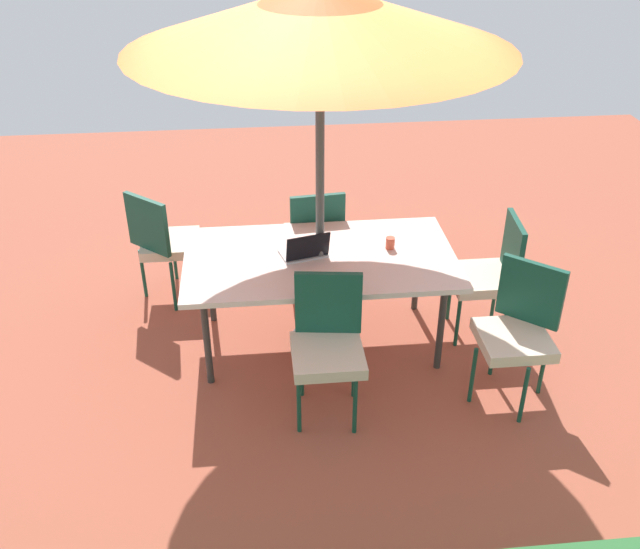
{
  "coord_description": "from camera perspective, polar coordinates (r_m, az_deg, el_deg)",
  "views": [
    {
      "loc": [
        0.45,
        4.42,
        3.29
      ],
      "look_at": [
        0.0,
        0.0,
        0.61
      ],
      "focal_mm": 39.84,
      "sensor_mm": 36.0,
      "label": 1
    }
  ],
  "objects": [
    {
      "name": "chair_west",
      "position": [
        5.5,
        13.49,
        0.24
      ],
      "size": [
        0.48,
        0.47,
        0.98
      ],
      "rotation": [
        0.0,
        0.0,
        1.48
      ],
      "color": "beige",
      "rests_on": "ground_plane"
    },
    {
      "name": "cup",
      "position": [
        5.22,
        5.66,
        2.53
      ],
      "size": [
        0.07,
        0.07,
        0.09
      ],
      "primitive_type": "cylinder",
      "color": "#CC4C33",
      "rests_on": "dining_table"
    },
    {
      "name": "laptop",
      "position": [
        5.09,
        -1.23,
        1.9
      ],
      "size": [
        0.37,
        0.32,
        0.21
      ],
      "rotation": [
        0.0,
        0.0,
        0.26
      ],
      "color": "#B7B7BC",
      "rests_on": "dining_table"
    },
    {
      "name": "chair_north",
      "position": [
        4.61,
        0.63,
        -5.4
      ],
      "size": [
        0.48,
        0.49,
        0.98
      ],
      "rotation": [
        0.0,
        0.0,
        3.01
      ],
      "color": "beige",
      "rests_on": "ground_plane"
    },
    {
      "name": "patio_umbrella",
      "position": [
        4.53,
        0.0,
        19.83
      ],
      "size": [
        2.43,
        2.43,
        2.62
      ],
      "color": "#4C4C4C",
      "rests_on": "ground_plane"
    },
    {
      "name": "ground_plane",
      "position": [
        5.54,
        0.0,
        -5.53
      ],
      "size": [
        10.0,
        10.0,
        0.02
      ],
      "primitive_type": "cube",
      "color": "#9E4C38"
    },
    {
      "name": "dining_table",
      "position": [
        5.14,
        0.0,
        0.98
      ],
      "size": [
        1.96,
        1.08,
        0.77
      ],
      "color": "silver",
      "rests_on": "ground_plane"
    },
    {
      "name": "chair_southeast",
      "position": [
        5.92,
        -12.42,
        2.74
      ],
      "size": [
        0.59,
        0.59,
        0.98
      ],
      "rotation": [
        0.0,
        0.0,
        5.56
      ],
      "color": "beige",
      "rests_on": "ground_plane"
    },
    {
      "name": "chair_south",
      "position": [
        5.86,
        -0.46,
        3.18
      ],
      "size": [
        0.47,
        0.48,
        0.98
      ],
      "rotation": [
        0.0,
        0.0,
        0.1
      ],
      "color": "beige",
      "rests_on": "ground_plane"
    },
    {
      "name": "chair_northwest",
      "position": [
        4.92,
        15.65,
        -4.13
      ],
      "size": [
        0.58,
        0.59,
        0.98
      ],
      "rotation": [
        0.0,
        0.0,
        2.43
      ],
      "color": "beige",
      "rests_on": "ground_plane"
    }
  ]
}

